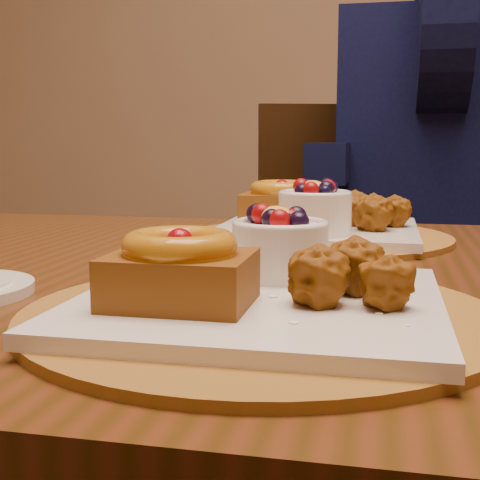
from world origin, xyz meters
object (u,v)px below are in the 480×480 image
at_px(place_setting_near, 258,289).
at_px(diner, 438,102).
at_px(chair_far, 356,275).
at_px(dining_table, 296,335).
at_px(place_setting_far, 314,221).

height_order(place_setting_near, diner, diner).
relative_size(chair_far, diner, 1.08).
height_order(dining_table, diner, diner).
bearing_deg(place_setting_near, dining_table, 89.35).
height_order(place_setting_far, diner, diner).
xyz_separation_m(dining_table, chair_far, (0.03, 1.00, -0.13)).
height_order(place_setting_near, chair_far, chair_far).
height_order(place_setting_far, chair_far, chair_far).
distance_m(dining_table, diner, 1.01).
xyz_separation_m(place_setting_far, chair_far, (0.03, 0.79, -0.23)).
xyz_separation_m(dining_table, place_setting_far, (-0.00, 0.21, 0.10)).
bearing_deg(dining_table, place_setting_near, -90.65).
height_order(place_setting_near, place_setting_far, place_setting_far).
xyz_separation_m(place_setting_near, chair_far, (0.03, 1.22, -0.23)).
bearing_deg(place_setting_near, place_setting_far, 90.12).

